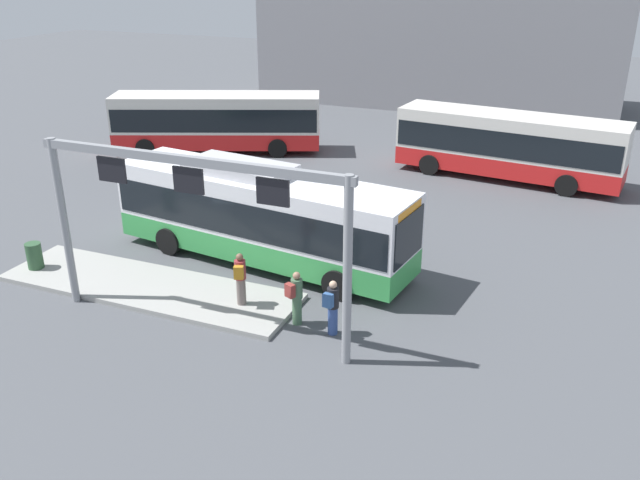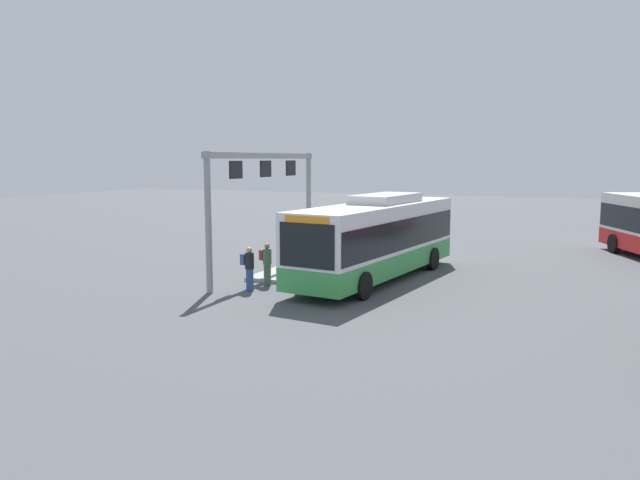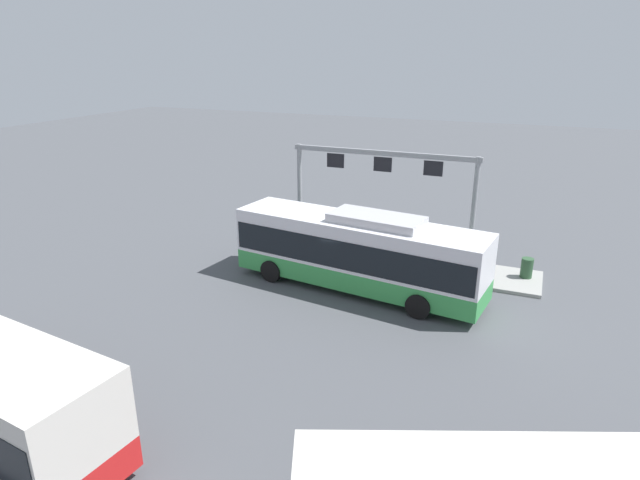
{
  "view_description": "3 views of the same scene",
  "coord_description": "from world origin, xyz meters",
  "px_view_note": "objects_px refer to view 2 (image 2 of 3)",
  "views": [
    {
      "loc": [
        10.0,
        -19.06,
        9.98
      ],
      "look_at": [
        2.84,
        -1.62,
        1.89
      ],
      "focal_mm": 37.53,
      "sensor_mm": 36.0,
      "label": 1
    },
    {
      "loc": [
        23.89,
        7.64,
        4.92
      ],
      "look_at": [
        1.85,
        -1.75,
        1.76
      ],
      "focal_mm": 34.58,
      "sensor_mm": 36.0,
      "label": 2
    },
    {
      "loc": [
        -6.71,
        20.13,
        9.78
      ],
      "look_at": [
        2.36,
        -1.54,
        1.41
      ],
      "focal_mm": 30.08,
      "sensor_mm": 36.0,
      "label": 3
    }
  ],
  "objects_px": {
    "bus_main": "(377,235)",
    "person_boarding": "(249,267)",
    "person_waiting_near": "(267,263)",
    "trash_bin": "(348,240)",
    "person_waiting_mid": "(292,252)"
  },
  "relations": [
    {
      "from": "trash_bin",
      "to": "person_waiting_near",
      "type": "bearing_deg",
      "value": 1.14
    },
    {
      "from": "person_waiting_near",
      "to": "bus_main",
      "type": "bearing_deg",
      "value": 62.21
    },
    {
      "from": "bus_main",
      "to": "person_boarding",
      "type": "bearing_deg",
      "value": -34.6
    },
    {
      "from": "bus_main",
      "to": "trash_bin",
      "type": "bearing_deg",
      "value": -143.05
    },
    {
      "from": "person_boarding",
      "to": "person_waiting_mid",
      "type": "bearing_deg",
      "value": 94.51
    },
    {
      "from": "person_boarding",
      "to": "person_waiting_near",
      "type": "relative_size",
      "value": 1.0
    },
    {
      "from": "person_waiting_near",
      "to": "trash_bin",
      "type": "height_order",
      "value": "person_waiting_near"
    },
    {
      "from": "bus_main",
      "to": "trash_bin",
      "type": "distance_m",
      "value": 7.77
    },
    {
      "from": "bus_main",
      "to": "person_boarding",
      "type": "xyz_separation_m",
      "value": [
        4.08,
        -3.7,
        -0.92
      ]
    },
    {
      "from": "person_waiting_mid",
      "to": "bus_main",
      "type": "bearing_deg",
      "value": -3.31
    },
    {
      "from": "person_waiting_mid",
      "to": "trash_bin",
      "type": "xyz_separation_m",
      "value": [
        -7.68,
        -0.39,
        -0.44
      ]
    },
    {
      "from": "bus_main",
      "to": "person_waiting_near",
      "type": "bearing_deg",
      "value": -43.25
    },
    {
      "from": "bus_main",
      "to": "person_waiting_mid",
      "type": "xyz_separation_m",
      "value": [
        0.99,
        -3.37,
        -0.76
      ]
    },
    {
      "from": "person_waiting_mid",
      "to": "person_waiting_near",
      "type": "bearing_deg",
      "value": -115.5
    },
    {
      "from": "bus_main",
      "to": "person_waiting_near",
      "type": "distance_m",
      "value": 4.69
    }
  ]
}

